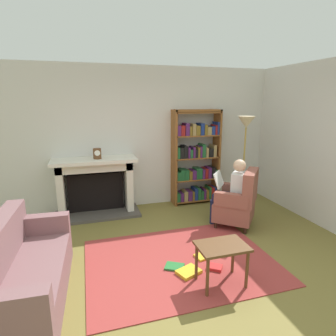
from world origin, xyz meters
TOP-DOWN VIEW (x-y plane):
  - ground at (0.00, 0.00)m, footprint 14.00×14.00m
  - back_wall at (0.00, 2.55)m, footprint 5.60×0.10m
  - side_wall_right at (2.65, 1.25)m, footprint 0.10×5.20m
  - area_rug at (0.00, 0.30)m, footprint 2.40×1.80m
  - fireplace at (-0.96, 2.30)m, footprint 1.52×0.64m
  - mantel_clock at (-0.90, 2.20)m, footprint 0.14×0.14m
  - bookshelf at (1.03, 2.33)m, footprint 0.96×0.32m
  - armchair_reading at (1.28, 1.06)m, footprint 0.89×0.89m
  - seated_reader at (1.19, 1.14)m, footprint 0.59×0.57m
  - sofa_floral at (-1.81, 0.06)m, footprint 0.80×1.73m
  - side_table at (0.29, -0.27)m, footprint 0.56×0.39m
  - scattered_books at (0.11, 0.10)m, footprint 0.73×0.54m
  - floor_lamp at (1.80, 1.81)m, footprint 0.32×0.32m

SIDE VIEW (x-z plane):
  - ground at x=0.00m, z-range 0.00..0.00m
  - area_rug at x=0.00m, z-range 0.00..0.01m
  - scattered_books at x=0.11m, z-range 0.01..0.05m
  - sofa_floral at x=-1.81m, z-range -0.10..0.75m
  - side_table at x=0.29m, z-range 0.17..0.66m
  - armchair_reading at x=1.28m, z-range -0.06..0.91m
  - fireplace at x=-0.96m, z-range 0.03..1.09m
  - seated_reader at x=1.19m, z-range 0.05..1.19m
  - bookshelf at x=1.03m, z-range -0.02..1.87m
  - mantel_clock at x=-0.90m, z-range 1.06..1.24m
  - back_wall at x=0.00m, z-range 0.00..2.70m
  - side_wall_right at x=2.65m, z-range 0.00..2.70m
  - floor_lamp at x=1.80m, z-range 0.62..2.40m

